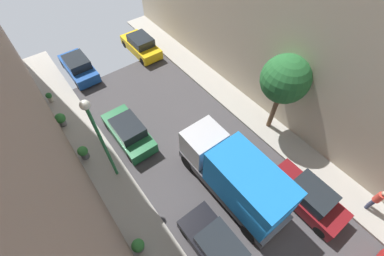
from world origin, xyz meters
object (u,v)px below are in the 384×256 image
at_px(parked_car_right_3, 141,45).
at_px(potted_plant_1, 138,246).
at_px(parked_car_left_2, 219,248).
at_px(parked_car_right_2, 307,196).
at_px(delivery_truck, 236,176).
at_px(lamp_post, 98,133).
at_px(pedestrian, 377,199).
at_px(street_tree_1, 285,79).
at_px(potted_plant_2, 83,152).
at_px(parked_car_left_3, 129,132).
at_px(potted_plant_4, 49,97).
at_px(potted_plant_3, 61,119).
at_px(parked_car_left_4, 79,67).

distance_m(parked_car_right_3, potted_plant_1, 16.20).
distance_m(parked_car_left_2, parked_car_right_2, 5.48).
bearing_deg(delivery_truck, parked_car_left_2, -144.81).
bearing_deg(lamp_post, pedestrian, -45.65).
xyz_separation_m(parked_car_right_3, potted_plant_1, (-8.33, -13.90, -0.10)).
relative_size(parked_car_left_2, pedestrian, 2.44).
bearing_deg(street_tree_1, potted_plant_2, 154.71).
distance_m(parked_car_left_3, parked_car_right_3, 9.38).
bearing_deg(parked_car_right_2, potted_plant_4, 117.63).
height_order(parked_car_left_3, potted_plant_3, parked_car_left_3).
relative_size(potted_plant_1, potted_plant_2, 0.91).
bearing_deg(potted_plant_3, potted_plant_4, 87.76).
height_order(parked_car_left_3, potted_plant_4, parked_car_left_3).
xyz_separation_m(parked_car_left_3, parked_car_left_4, (0.00, 8.14, 0.00)).
height_order(street_tree_1, potted_plant_1, street_tree_1).
distance_m(parked_car_left_3, parked_car_right_2, 10.98).
bearing_deg(parked_car_left_2, pedestrian, -22.14).
height_order(pedestrian, lamp_post, lamp_post).
xyz_separation_m(parked_car_left_2, street_tree_1, (7.88, 3.87, 3.42)).
relative_size(parked_car_right_3, potted_plant_2, 4.50).
bearing_deg(potted_plant_1, potted_plant_3, 90.70).
xyz_separation_m(parked_car_right_2, parked_car_right_3, (0.00, 17.22, 0.00)).
bearing_deg(parked_car_right_2, pedestrian, -42.93).
bearing_deg(potted_plant_3, parked_car_left_3, -50.14).
bearing_deg(potted_plant_3, delivery_truck, -61.03).
xyz_separation_m(parked_car_left_4, potted_plant_1, (-2.93, -14.37, -0.10)).
height_order(potted_plant_4, lamp_post, lamp_post).
bearing_deg(parked_car_right_3, parked_car_left_2, -108.33).
xyz_separation_m(parked_car_right_2, potted_plant_2, (-8.29, 9.88, -0.06)).
relative_size(parked_car_left_3, parked_car_right_2, 1.00).
bearing_deg(parked_car_right_2, parked_car_left_4, 106.97).
bearing_deg(lamp_post, potted_plant_1, -103.22).
height_order(parked_car_left_3, pedestrian, pedestrian).
bearing_deg(potted_plant_4, street_tree_1, -45.84).
relative_size(parked_car_left_3, street_tree_1, 0.78).
height_order(delivery_truck, pedestrian, delivery_truck).
bearing_deg(parked_car_left_4, lamp_post, -100.76).
height_order(pedestrian, potted_plant_4, pedestrian).
relative_size(delivery_truck, potted_plant_2, 7.08).
relative_size(parked_car_left_3, delivery_truck, 0.64).
xyz_separation_m(parked_car_right_3, lamp_post, (-7.30, -9.53, 3.33)).
distance_m(parked_car_right_3, potted_plant_2, 11.07).
height_order(parked_car_right_2, lamp_post, lamp_post).
relative_size(parked_car_left_3, lamp_post, 0.70).
bearing_deg(street_tree_1, parked_car_left_2, -153.82).
distance_m(parked_car_right_2, potted_plant_4, 17.99).
distance_m(street_tree_1, potted_plant_2, 12.41).
height_order(parked_car_right_2, delivery_truck, delivery_truck).
bearing_deg(lamp_post, parked_car_left_4, 79.24).
distance_m(parked_car_left_4, delivery_truck, 15.15).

